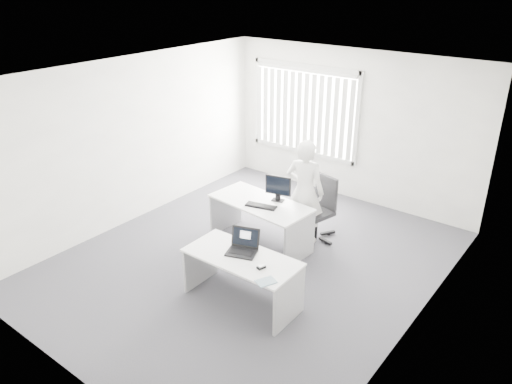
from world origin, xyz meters
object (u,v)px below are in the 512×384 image
Objects in this scene: office_chair at (318,219)px; laptop at (241,244)px; desk_far at (260,214)px; monitor at (278,188)px; desk_near at (242,269)px; person at (305,192)px.

laptop is at bearing -74.14° from office_chair.
laptop reaches higher than desk_far.
monitor is (0.19, 0.21, 0.41)m from desk_far.
laptop is 1.60m from monitor.
desk_far is 0.50m from monitor.
desk_near is 1.46× the size of office_chair.
office_chair is 2.52× the size of monitor.
person reaches higher than monitor.
person is (-0.14, -0.22, 0.53)m from office_chair.
person is at bearing 32.80° from monitor.
monitor reaches higher than office_chair.
laptop reaches higher than desk_near.
person reaches higher than desk_near.
monitor reaches higher than desk_far.
desk_far is at bearing 117.60° from desk_near.
laptop is (0.07, -2.06, 0.51)m from office_chair.
office_chair is at bearing 55.80° from desk_far.
person is (0.47, 0.52, 0.32)m from desk_far.
person is at bearing 97.13° from desk_near.
person is 4.50× the size of laptop.
monitor reaches higher than desk_near.
monitor is (-0.29, -0.32, 0.09)m from person.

